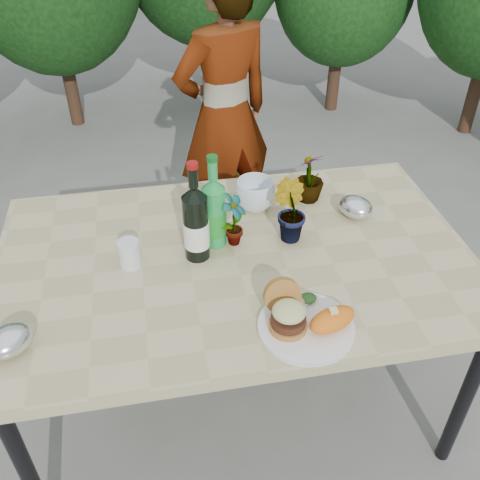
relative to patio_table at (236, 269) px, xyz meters
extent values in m
plane|color=slate|center=(0.00, 0.00, -0.69)|extent=(80.00, 80.00, 0.00)
cube|color=tan|center=(0.00, 0.00, 0.04)|extent=(1.60, 1.00, 0.04)
cylinder|color=black|center=(-0.72, -0.42, -0.34)|extent=(0.05, 0.05, 0.71)
cylinder|color=black|center=(0.72, -0.42, -0.34)|extent=(0.05, 0.05, 0.71)
cylinder|color=black|center=(-0.72, 0.42, -0.34)|extent=(0.05, 0.05, 0.71)
cylinder|color=black|center=(0.72, 0.42, -0.34)|extent=(0.05, 0.05, 0.71)
cylinder|color=#382316|center=(-0.80, 2.80, -0.48)|extent=(0.10, 0.10, 0.42)
cylinder|color=#382316|center=(0.30, 3.00, -0.44)|extent=(0.10, 0.10, 0.50)
cylinder|color=#382316|center=(1.30, 2.70, -0.50)|extent=(0.10, 0.10, 0.38)
cylinder|color=#382316|center=(2.20, 2.10, -0.47)|extent=(0.10, 0.10, 0.44)
cylinder|color=white|center=(0.14, -0.36, 0.06)|extent=(0.28, 0.28, 0.01)
cylinder|color=#B7722D|center=(0.09, -0.36, 0.08)|extent=(0.11, 0.11, 0.02)
cylinder|color=#472314|center=(0.09, -0.36, 0.10)|extent=(0.10, 0.10, 0.02)
ellipsoid|color=beige|center=(0.09, -0.36, 0.14)|extent=(0.10, 0.10, 0.04)
cylinder|color=#B7722D|center=(0.09, -0.29, 0.13)|extent=(0.11, 0.06, 0.11)
ellipsoid|color=orange|center=(0.21, -0.38, 0.10)|extent=(0.17, 0.12, 0.06)
ellipsoid|color=olive|center=(0.14, -0.27, 0.08)|extent=(0.04, 0.04, 0.02)
ellipsoid|color=#193814|center=(0.17, -0.27, 0.09)|extent=(0.06, 0.04, 0.03)
cylinder|color=black|center=(-0.13, 0.03, 0.17)|extent=(0.08, 0.08, 0.23)
cylinder|color=white|center=(-0.13, 0.03, 0.15)|extent=(0.09, 0.09, 0.09)
cone|color=black|center=(-0.13, 0.03, 0.31)|extent=(0.08, 0.08, 0.04)
cylinder|color=black|center=(-0.13, 0.03, 0.36)|extent=(0.03, 0.03, 0.07)
cylinder|color=maroon|center=(-0.13, 0.03, 0.41)|extent=(0.04, 0.04, 0.02)
cylinder|color=green|center=(-0.06, 0.09, 0.17)|extent=(0.08, 0.08, 0.22)
cylinder|color=#198C26|center=(-0.06, 0.09, 0.15)|extent=(0.08, 0.08, 0.09)
cone|color=green|center=(-0.06, 0.09, 0.30)|extent=(0.08, 0.08, 0.04)
cylinder|color=green|center=(-0.06, 0.09, 0.35)|extent=(0.03, 0.03, 0.07)
cylinder|color=#0C5919|center=(-0.06, 0.09, 0.39)|extent=(0.04, 0.04, 0.02)
cylinder|color=silver|center=(-0.35, 0.02, 0.10)|extent=(0.07, 0.07, 0.09)
imported|color=#1E551D|center=(0.01, 0.07, 0.16)|extent=(0.12, 0.13, 0.20)
imported|color=#27521C|center=(0.20, 0.07, 0.17)|extent=(0.15, 0.16, 0.22)
imported|color=#256121|center=(0.34, 0.29, 0.16)|extent=(0.15, 0.15, 0.20)
imported|color=silver|center=(0.12, 0.27, 0.12)|extent=(0.15, 0.15, 0.12)
ellipsoid|color=silver|center=(-0.68, -0.29, 0.10)|extent=(0.17, 0.17, 0.08)
ellipsoid|color=silver|center=(0.48, 0.15, 0.10)|extent=(0.16, 0.17, 0.08)
imported|color=#9E624F|center=(0.14, 1.10, 0.06)|extent=(0.64, 0.54, 1.50)
camera|label=1|loc=(-0.24, -1.37, 1.21)|focal=40.00mm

